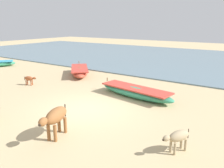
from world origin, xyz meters
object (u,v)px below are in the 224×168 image
object	(u,v)px
fishing_boat_0	(136,92)
calf_far_rust	(29,79)
fishing_boat_3	(80,71)
cow_second_adult_brown	(55,117)
calf_near_dun	(178,137)

from	to	relation	value
fishing_boat_0	calf_far_rust	world-z (taller)	fishing_boat_0
fishing_boat_3	calf_far_rust	distance (m)	3.91
fishing_boat_0	cow_second_adult_brown	size ratio (longest dim) A/B	2.93
fishing_boat_0	calf_near_dun	size ratio (longest dim) A/B	4.47
calf_far_rust	cow_second_adult_brown	size ratio (longest dim) A/B	0.55
fishing_boat_3	calf_near_dun	bearing A→B (deg)	-166.17
fishing_boat_3	cow_second_adult_brown	xyz separation A→B (m)	(5.77, -7.56, 0.42)
fishing_boat_0	calf_near_dun	distance (m)	5.31
calf_near_dun	calf_far_rust	distance (m)	10.43
calf_near_dun	calf_far_rust	xyz separation A→B (m)	(-10.17, 2.32, -0.09)
calf_near_dun	cow_second_adult_brown	bearing A→B (deg)	-44.06
fishing_boat_3	cow_second_adult_brown	distance (m)	9.52
calf_far_rust	cow_second_adult_brown	xyz separation A→B (m)	(6.47, -3.72, 0.33)
fishing_boat_3	calf_far_rust	bearing A→B (deg)	126.61
fishing_boat_0	calf_near_dun	bearing A→B (deg)	140.60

